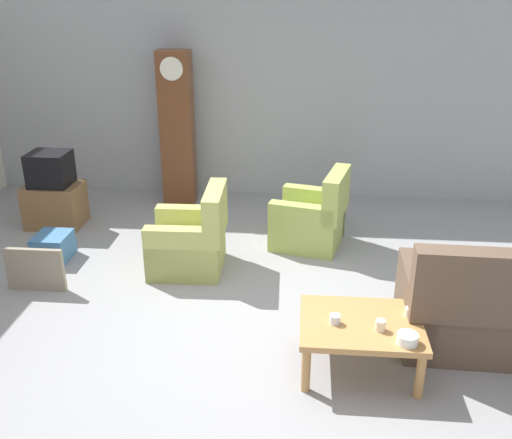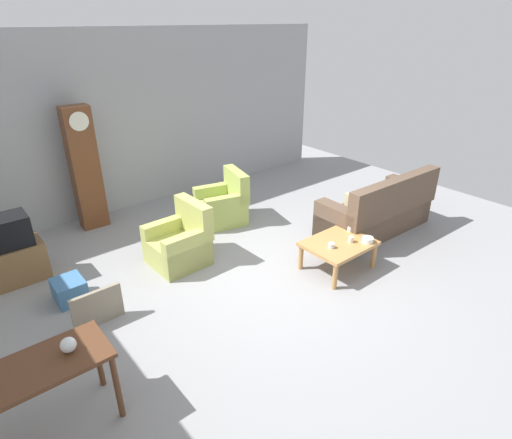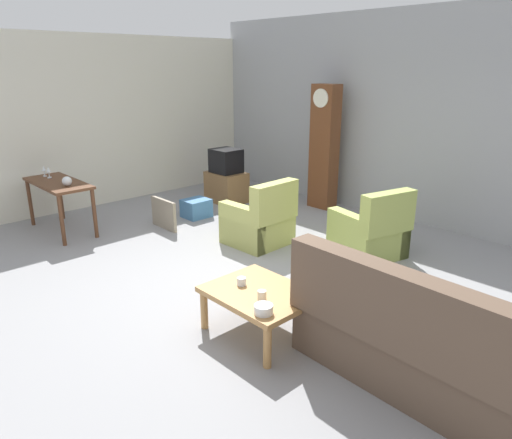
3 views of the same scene
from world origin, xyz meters
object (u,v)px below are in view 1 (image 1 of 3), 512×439
(coffee_table_wood, at_px, (361,328))
(tv_crt, at_px, (50,169))
(bowl_white_stacked, at_px, (407,339))
(grandfather_clock, at_px, (177,129))
(storage_box_blue, at_px, (53,247))
(cup_blue_rimmed, at_px, (335,319))
(framed_picture_leaning, at_px, (35,270))
(tv_stand_cabinet, at_px, (55,205))
(cup_cream_tall, at_px, (380,325))
(cup_white_porcelain, at_px, (409,312))
(armchair_olive_far, at_px, (312,220))
(armchair_olive_near, at_px, (191,243))

(coffee_table_wood, relative_size, tv_crt, 2.00)
(tv_crt, xyz_separation_m, bowl_white_stacked, (3.95, -2.90, -0.28))
(grandfather_clock, height_order, storage_box_blue, grandfather_clock)
(cup_blue_rimmed, bearing_deg, framed_picture_leaning, 160.71)
(tv_stand_cabinet, xyz_separation_m, cup_cream_tall, (3.77, -2.74, 0.20))
(tv_stand_cabinet, bearing_deg, coffee_table_wood, -35.96)
(cup_white_porcelain, height_order, cup_blue_rimmed, same)
(coffee_table_wood, relative_size, cup_cream_tall, 11.09)
(tv_stand_cabinet, distance_m, tv_crt, 0.48)
(grandfather_clock, xyz_separation_m, framed_picture_leaning, (-0.92, -2.65, -0.82))
(storage_box_blue, bearing_deg, tv_crt, 110.98)
(grandfather_clock, xyz_separation_m, tv_stand_cabinet, (-1.40, -1.00, -0.78))
(tv_crt, relative_size, cup_cream_tall, 5.55)
(coffee_table_wood, bearing_deg, tv_stand_cabinet, 144.04)
(armchair_olive_far, bearing_deg, armchair_olive_near, -150.31)
(grandfather_clock, bearing_deg, framed_picture_leaning, -109.03)
(coffee_table_wood, bearing_deg, storage_box_blue, 152.75)
(tv_stand_cabinet, bearing_deg, storage_box_blue, -69.02)
(tv_stand_cabinet, distance_m, bowl_white_stacked, 4.91)
(bowl_white_stacked, bearing_deg, cup_blue_rimmed, 157.07)
(tv_crt, height_order, bowl_white_stacked, tv_crt)
(framed_picture_leaning, bearing_deg, coffee_table_wood, -17.42)
(coffee_table_wood, xyz_separation_m, storage_box_blue, (-3.27, 1.68, -0.22))
(armchair_olive_near, bearing_deg, tv_stand_cabinet, 152.07)
(armchair_olive_far, bearing_deg, tv_stand_cabinet, 174.75)
(storage_box_blue, bearing_deg, cup_white_porcelain, -23.19)
(tv_crt, bearing_deg, armchair_olive_near, -27.93)
(cup_blue_rimmed, relative_size, cup_cream_tall, 0.99)
(tv_stand_cabinet, relative_size, storage_box_blue, 1.65)
(grandfather_clock, bearing_deg, coffee_table_wood, -58.48)
(armchair_olive_far, distance_m, cup_white_porcelain, 2.35)
(grandfather_clock, bearing_deg, storage_box_blue, -117.90)
(bowl_white_stacked, bearing_deg, grandfather_clock, 123.12)
(armchair_olive_far, bearing_deg, cup_white_porcelain, -71.12)
(cup_white_porcelain, bearing_deg, storage_box_blue, 156.81)
(armchair_olive_near, relative_size, armchair_olive_far, 0.97)
(cup_blue_rimmed, bearing_deg, armchair_olive_near, 131.81)
(armchair_olive_near, relative_size, cup_blue_rimmed, 10.76)
(tv_crt, distance_m, bowl_white_stacked, 4.91)
(tv_stand_cabinet, bearing_deg, armchair_olive_far, -5.25)
(grandfather_clock, height_order, tv_stand_cabinet, grandfather_clock)
(storage_box_blue, bearing_deg, grandfather_clock, 62.10)
(framed_picture_leaning, bearing_deg, grandfather_clock, 70.97)
(armchair_olive_near, bearing_deg, grandfather_clock, 105.30)
(cup_cream_tall, distance_m, bowl_white_stacked, 0.24)
(tv_crt, bearing_deg, storage_box_blue, -69.02)
(tv_crt, xyz_separation_m, cup_cream_tall, (3.77, -2.74, -0.28))
(cup_cream_tall, bearing_deg, cup_white_porcelain, 41.93)
(grandfather_clock, bearing_deg, armchair_olive_far, -35.05)
(storage_box_blue, height_order, cup_blue_rimmed, cup_blue_rimmed)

